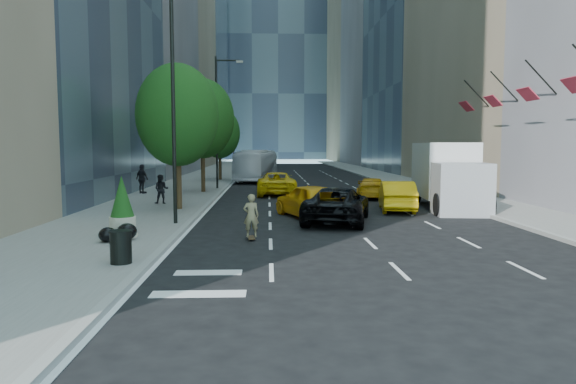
{
  "coord_description": "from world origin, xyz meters",
  "views": [
    {
      "loc": [
        -2.58,
        -17.64,
        3.42
      ],
      "look_at": [
        -1.8,
        2.42,
        1.6
      ],
      "focal_mm": 32.0,
      "sensor_mm": 36.0,
      "label": 1
    }
  ],
  "objects_px": {
    "black_sedan_mercedes": "(343,201)",
    "planter_shrub": "(122,208)",
    "city_bus": "(257,165)",
    "box_truck": "(448,175)",
    "trash_can": "(121,248)",
    "skateboarder": "(251,219)",
    "black_sedan_lincoln": "(337,205)"
  },
  "relations": [
    {
      "from": "trash_can",
      "to": "planter_shrub",
      "type": "distance_m",
      "value": 4.4
    },
    {
      "from": "city_bus",
      "to": "box_truck",
      "type": "xyz_separation_m",
      "value": [
        10.92,
        -22.23,
        0.32
      ]
    },
    {
      "from": "box_truck",
      "to": "planter_shrub",
      "type": "xyz_separation_m",
      "value": [
        -15.04,
        -9.12,
        -0.62
      ]
    },
    {
      "from": "skateboarder",
      "to": "box_truck",
      "type": "xyz_separation_m",
      "value": [
        10.43,
        9.12,
        1.03
      ]
    },
    {
      "from": "planter_shrub",
      "to": "black_sedan_lincoln",
      "type": "bearing_deg",
      "value": 26.89
    },
    {
      "from": "skateboarder",
      "to": "box_truck",
      "type": "bearing_deg",
      "value": -145.0
    },
    {
      "from": "planter_shrub",
      "to": "skateboarder",
      "type": "bearing_deg",
      "value": -0.02
    },
    {
      "from": "black_sedan_lincoln",
      "to": "city_bus",
      "type": "relative_size",
      "value": 0.52
    },
    {
      "from": "black_sedan_mercedes",
      "to": "trash_can",
      "type": "distance_m",
      "value": 13.88
    },
    {
      "from": "city_bus",
      "to": "planter_shrub",
      "type": "height_order",
      "value": "city_bus"
    },
    {
      "from": "city_bus",
      "to": "trash_can",
      "type": "distance_m",
      "value": 35.7
    },
    {
      "from": "city_bus",
      "to": "planter_shrub",
      "type": "relative_size",
      "value": 4.88
    },
    {
      "from": "trash_can",
      "to": "planter_shrub",
      "type": "relative_size",
      "value": 0.4
    },
    {
      "from": "black_sedan_mercedes",
      "to": "planter_shrub",
      "type": "xyz_separation_m",
      "value": [
        -9.01,
        -7.21,
        0.56
      ]
    },
    {
      "from": "trash_can",
      "to": "planter_shrub",
      "type": "xyz_separation_m",
      "value": [
        -1.12,
        4.21,
        0.61
      ]
    },
    {
      "from": "black_sedan_lincoln",
      "to": "box_truck",
      "type": "bearing_deg",
      "value": -130.06
    },
    {
      "from": "black_sedan_lincoln",
      "to": "box_truck",
      "type": "xyz_separation_m",
      "value": [
        6.73,
        4.91,
        1.03
      ]
    },
    {
      "from": "skateboarder",
      "to": "planter_shrub",
      "type": "distance_m",
      "value": 4.63
    },
    {
      "from": "black_sedan_mercedes",
      "to": "planter_shrub",
      "type": "relative_size",
      "value": 2.0
    },
    {
      "from": "black_sedan_lincoln",
      "to": "box_truck",
      "type": "height_order",
      "value": "box_truck"
    },
    {
      "from": "black_sedan_mercedes",
      "to": "box_truck",
      "type": "relative_size",
      "value": 0.57
    },
    {
      "from": "skateboarder",
      "to": "box_truck",
      "type": "distance_m",
      "value": 13.9
    },
    {
      "from": "city_bus",
      "to": "box_truck",
      "type": "height_order",
      "value": "box_truck"
    },
    {
      "from": "planter_shrub",
      "to": "box_truck",
      "type": "bearing_deg",
      "value": 31.23
    },
    {
      "from": "black_sedan_lincoln",
      "to": "planter_shrub",
      "type": "xyz_separation_m",
      "value": [
        -8.31,
        -4.21,
        0.42
      ]
    },
    {
      "from": "black_sedan_mercedes",
      "to": "box_truck",
      "type": "xyz_separation_m",
      "value": [
        6.03,
        1.91,
        1.18
      ]
    },
    {
      "from": "box_truck",
      "to": "skateboarder",
      "type": "bearing_deg",
      "value": -132.96
    },
    {
      "from": "city_bus",
      "to": "trash_can",
      "type": "bearing_deg",
      "value": -86.29
    },
    {
      "from": "box_truck",
      "to": "planter_shrub",
      "type": "distance_m",
      "value": 17.6
    },
    {
      "from": "city_bus",
      "to": "box_truck",
      "type": "relative_size",
      "value": 1.4
    },
    {
      "from": "skateboarder",
      "to": "city_bus",
      "type": "height_order",
      "value": "city_bus"
    },
    {
      "from": "black_sedan_mercedes",
      "to": "trash_can",
      "type": "xyz_separation_m",
      "value": [
        -7.88,
        -11.42,
        -0.05
      ]
    }
  ]
}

